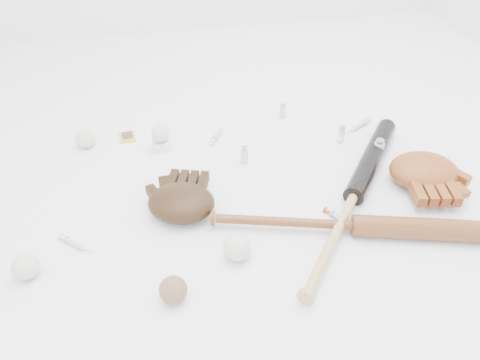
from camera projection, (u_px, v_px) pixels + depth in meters
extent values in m
plane|color=white|center=(252.00, 193.00, 1.61)|extent=(3.00, 3.00, 0.00)
cube|color=gold|center=(127.00, 137.00, 1.87)|extent=(0.07, 0.09, 0.00)
cube|color=white|center=(162.00, 145.00, 1.80)|extent=(0.07, 0.07, 0.04)
sphere|color=silver|center=(160.00, 133.00, 1.76)|extent=(0.07, 0.07, 0.07)
sphere|color=silver|center=(26.00, 266.00, 1.30)|extent=(0.08, 0.08, 0.08)
sphere|color=silver|center=(86.00, 138.00, 1.80)|extent=(0.08, 0.08, 0.08)
sphere|color=silver|center=(238.00, 247.00, 1.36)|extent=(0.08, 0.08, 0.08)
sphere|color=brown|center=(173.00, 290.00, 1.24)|extent=(0.08, 0.08, 0.08)
cylinder|color=silver|center=(341.00, 134.00, 1.82)|extent=(0.03, 0.03, 0.07)
cylinder|color=silver|center=(283.00, 111.00, 1.96)|extent=(0.03, 0.03, 0.07)
cylinder|color=silver|center=(244.00, 155.00, 1.72)|extent=(0.03, 0.03, 0.07)
cylinder|color=silver|center=(378.00, 150.00, 1.72)|extent=(0.04, 0.04, 0.09)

